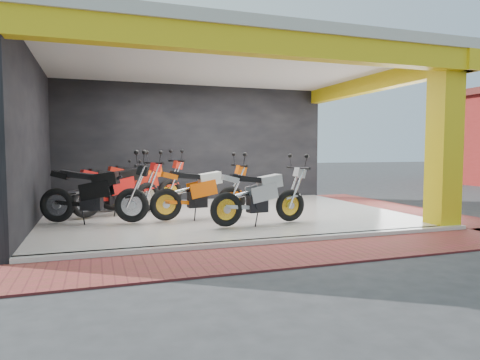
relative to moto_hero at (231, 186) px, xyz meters
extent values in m
plane|color=#2D2D30|center=(0.05, -1.35, -0.79)|extent=(80.00, 80.00, 0.00)
cube|color=silver|center=(0.05, 0.65, -0.74)|extent=(8.00, 6.00, 0.10)
cube|color=beige|center=(0.05, 0.65, 2.81)|extent=(8.40, 6.40, 0.20)
cube|color=black|center=(0.05, 3.75, 0.96)|extent=(8.20, 0.20, 3.50)
cube|color=black|center=(-4.05, 0.65, 0.96)|extent=(0.20, 6.20, 3.50)
cube|color=gold|center=(3.80, -2.10, 0.96)|extent=(0.50, 0.50, 3.50)
cube|color=gold|center=(0.05, -2.35, 2.51)|extent=(8.40, 0.30, 0.40)
cube|color=gold|center=(4.05, 0.65, 2.51)|extent=(0.30, 6.40, 0.40)
cube|color=silver|center=(0.05, -2.37, -0.74)|extent=(8.00, 0.20, 0.10)
cube|color=maroon|center=(0.05, -3.15, -0.77)|extent=(9.00, 1.40, 0.03)
cube|color=maroon|center=(4.85, 0.65, -0.77)|extent=(1.40, 7.00, 0.03)
camera|label=1|loc=(-2.83, -8.88, 0.79)|focal=32.00mm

